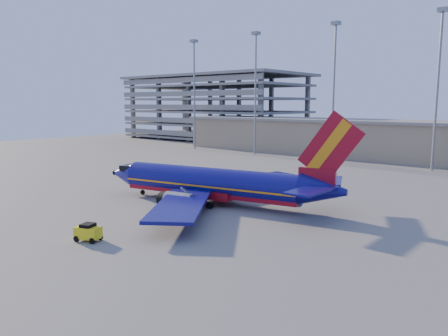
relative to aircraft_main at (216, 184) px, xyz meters
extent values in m
plane|color=slate|center=(-2.18, -0.54, -2.46)|extent=(220.00, 220.00, 0.00)
cube|color=gray|center=(7.82, 57.46, 1.54)|extent=(120.00, 15.00, 8.00)
cube|color=slate|center=(7.82, 57.46, 5.74)|extent=(122.00, 16.00, 0.60)
cube|color=slate|center=(-64.18, 73.46, -1.46)|extent=(60.00, 30.00, 0.70)
cube|color=slate|center=(-64.18, 73.46, 2.74)|extent=(60.00, 30.00, 0.70)
cube|color=slate|center=(-64.18, 73.46, 6.94)|extent=(60.00, 30.00, 0.70)
cube|color=slate|center=(-64.18, 73.46, 11.14)|extent=(60.00, 30.00, 0.70)
cube|color=slate|center=(-64.18, 73.46, 15.34)|extent=(60.00, 30.00, 0.70)
cube|color=slate|center=(-64.18, 73.46, 18.54)|extent=(62.00, 32.00, 0.80)
cube|color=slate|center=(-64.18, 86.46, 8.04)|extent=(1.20, 1.20, 21.00)
cylinder|color=gray|center=(-47.18, 45.46, 11.54)|extent=(0.44, 0.44, 28.00)
cube|color=gray|center=(-47.18, 45.46, 25.84)|extent=(1.60, 1.60, 0.70)
cylinder|color=gray|center=(-27.18, 45.46, 11.54)|extent=(0.44, 0.44, 28.00)
cube|color=gray|center=(-27.18, 45.46, 25.84)|extent=(1.60, 1.60, 0.70)
cylinder|color=gray|center=(-7.18, 45.46, 11.54)|extent=(0.44, 0.44, 28.00)
cube|color=gray|center=(-7.18, 45.46, 25.84)|extent=(1.60, 1.60, 0.70)
cylinder|color=gray|center=(12.82, 45.46, 11.54)|extent=(0.44, 0.44, 28.00)
cube|color=gray|center=(12.82, 45.46, 25.84)|extent=(1.60, 1.60, 0.70)
cylinder|color=navy|center=(-0.80, -0.16, 0.16)|extent=(23.46, 8.11, 3.58)
cube|color=maroon|center=(-0.80, -0.16, -0.76)|extent=(23.32, 7.44, 1.26)
cube|color=orange|center=(-0.80, -0.16, -0.09)|extent=(23.47, 8.14, 0.21)
cone|color=navy|center=(-14.16, -2.86, 0.16)|extent=(4.69, 4.31, 3.58)
cube|color=black|center=(-12.93, -2.61, 1.07)|extent=(2.77, 2.92, 0.77)
cone|color=navy|center=(13.04, 2.64, 0.49)|extent=(5.64, 4.50, 3.58)
cube|color=maroon|center=(12.28, 2.48, 1.80)|extent=(4.09, 1.33, 2.13)
cube|color=maroon|center=(13.61, 2.75, 5.18)|extent=(7.02, 1.71, 7.72)
cube|color=orange|center=(13.42, 2.71, 5.18)|extent=(4.71, 1.33, 6.05)
cube|color=navy|center=(12.01, 5.78, 1.03)|extent=(5.12, 6.83, 0.21)
cube|color=navy|center=(13.31, -0.66, 1.03)|extent=(2.96, 6.22, 0.21)
cube|color=navy|center=(-1.06, 8.47, -0.72)|extent=(7.98, 15.68, 0.34)
cube|color=navy|center=(2.31, -8.22, -0.72)|extent=(12.63, 15.02, 0.34)
cube|color=maroon|center=(-0.32, -0.07, -1.15)|extent=(6.43, 4.85, 0.97)
cylinder|color=gray|center=(-2.93, 4.54, -1.34)|extent=(3.81, 2.68, 2.03)
cylinder|color=gray|center=(-0.94, -5.32, -1.34)|extent=(3.81, 2.68, 2.03)
cylinder|color=gray|center=(-11.23, -2.27, -1.92)|extent=(0.27, 0.27, 1.06)
cylinder|color=black|center=(-11.23, -2.27, -2.15)|extent=(0.65, 0.36, 0.62)
cylinder|color=black|center=(0.13, 2.59, -2.05)|extent=(0.90, 0.68, 0.81)
cylinder|color=black|center=(1.12, -2.34, -2.05)|extent=(0.90, 0.68, 0.81)
cube|color=yellow|center=(0.84, -18.42, -1.67)|extent=(2.50, 1.94, 1.05)
cube|color=black|center=(0.84, -18.42, -1.04)|extent=(1.38, 1.45, 0.37)
cylinder|color=black|center=(-0.14, -18.17, -2.18)|extent=(0.58, 0.37, 0.55)
cylinder|color=black|center=(0.26, -19.26, -2.18)|extent=(0.58, 0.37, 0.55)
cylinder|color=black|center=(1.43, -17.59, -2.18)|extent=(0.58, 0.37, 0.55)
cylinder|color=black|center=(1.83, -18.68, -2.18)|extent=(0.58, 0.37, 0.55)
camera|label=1|loc=(34.40, -39.50, 9.77)|focal=35.00mm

